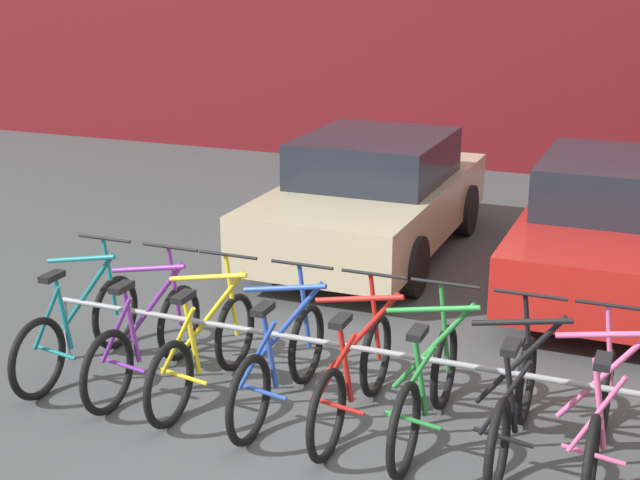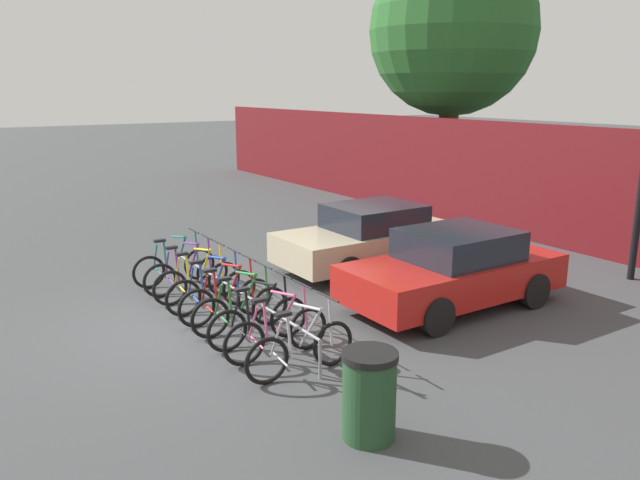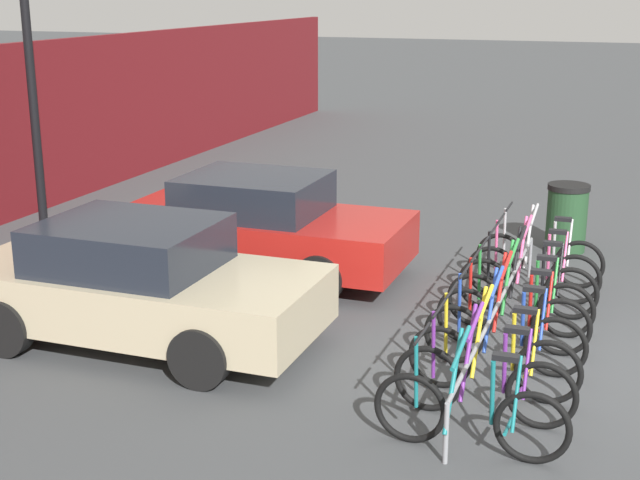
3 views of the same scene
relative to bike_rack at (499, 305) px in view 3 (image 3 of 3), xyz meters
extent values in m
plane|color=#424447|center=(-0.12, -0.68, -0.50)|extent=(120.00, 120.00, 0.00)
cylinder|color=gray|center=(0.00, 0.00, 0.05)|extent=(5.35, 0.04, 0.04)
cylinder|color=gray|center=(-2.67, 0.00, -0.23)|extent=(0.04, 0.04, 0.55)
cylinder|color=gray|center=(2.67, 0.00, -0.23)|extent=(0.04, 0.04, 0.55)
torus|color=black|center=(-2.42, -0.68, -0.17)|extent=(0.06, 0.66, 0.66)
torus|color=black|center=(-2.42, 0.37, -0.17)|extent=(0.06, 0.66, 0.66)
cylinder|color=#197A7F|center=(-2.42, 0.01, 0.15)|extent=(0.60, 0.04, 0.76)
cylinder|color=#197A7F|center=(-2.42, -0.05, 0.46)|extent=(0.68, 0.04, 0.16)
cylinder|color=#197A7F|center=(-2.42, -0.33, 0.09)|extent=(0.14, 0.04, 0.63)
cylinder|color=#197A7F|center=(-2.42, -0.53, 0.11)|extent=(0.32, 0.03, 0.58)
cylinder|color=#197A7F|center=(-2.42, -0.48, -0.20)|extent=(0.40, 0.03, 0.08)
cylinder|color=#197A7F|center=(-2.42, 0.33, 0.17)|extent=(0.12, 0.04, 0.69)
cylinder|color=black|center=(-2.42, 0.29, 0.54)|extent=(0.52, 0.03, 0.03)
cube|color=black|center=(-2.42, -0.42, 0.43)|extent=(0.10, 0.22, 0.05)
torus|color=black|center=(-1.77, -0.68, -0.17)|extent=(0.06, 0.66, 0.66)
torus|color=black|center=(-1.77, 0.37, -0.17)|extent=(0.06, 0.66, 0.66)
cylinder|color=#752D99|center=(-1.77, 0.01, 0.15)|extent=(0.60, 0.04, 0.76)
cylinder|color=#752D99|center=(-1.77, -0.05, 0.46)|extent=(0.68, 0.04, 0.16)
cylinder|color=#752D99|center=(-1.77, -0.33, 0.09)|extent=(0.14, 0.04, 0.63)
cylinder|color=#752D99|center=(-1.77, -0.53, 0.11)|extent=(0.32, 0.03, 0.58)
cylinder|color=#752D99|center=(-1.77, -0.48, -0.20)|extent=(0.40, 0.03, 0.08)
cylinder|color=#752D99|center=(-1.77, 0.33, 0.17)|extent=(0.12, 0.04, 0.69)
cylinder|color=black|center=(-1.77, 0.29, 0.54)|extent=(0.52, 0.03, 0.03)
cube|color=black|center=(-1.77, -0.42, 0.43)|extent=(0.10, 0.22, 0.05)
torus|color=black|center=(-1.23, -0.68, -0.17)|extent=(0.06, 0.66, 0.66)
torus|color=black|center=(-1.23, 0.37, -0.17)|extent=(0.06, 0.66, 0.66)
cylinder|color=yellow|center=(-1.23, 0.01, 0.15)|extent=(0.60, 0.04, 0.76)
cylinder|color=yellow|center=(-1.23, -0.05, 0.46)|extent=(0.68, 0.04, 0.16)
cylinder|color=yellow|center=(-1.23, -0.33, 0.09)|extent=(0.14, 0.04, 0.63)
cylinder|color=yellow|center=(-1.23, -0.53, 0.11)|extent=(0.32, 0.03, 0.58)
cylinder|color=yellow|center=(-1.23, -0.48, -0.20)|extent=(0.40, 0.03, 0.08)
cylinder|color=yellow|center=(-1.23, 0.33, 0.17)|extent=(0.12, 0.04, 0.69)
cylinder|color=black|center=(-1.23, 0.29, 0.54)|extent=(0.52, 0.03, 0.03)
cube|color=black|center=(-1.23, -0.42, 0.43)|extent=(0.10, 0.22, 0.05)
torus|color=black|center=(-0.58, -0.68, -0.17)|extent=(0.06, 0.66, 0.66)
torus|color=black|center=(-0.58, 0.37, -0.17)|extent=(0.06, 0.66, 0.66)
cylinder|color=#284CB7|center=(-0.58, 0.01, 0.15)|extent=(0.60, 0.04, 0.76)
cylinder|color=#284CB7|center=(-0.58, -0.05, 0.46)|extent=(0.68, 0.04, 0.16)
cylinder|color=#284CB7|center=(-0.58, -0.33, 0.09)|extent=(0.14, 0.04, 0.63)
cylinder|color=#284CB7|center=(-0.58, -0.53, 0.11)|extent=(0.32, 0.03, 0.58)
cylinder|color=#284CB7|center=(-0.58, -0.48, -0.20)|extent=(0.40, 0.03, 0.08)
cylinder|color=#284CB7|center=(-0.58, 0.33, 0.17)|extent=(0.12, 0.04, 0.69)
cylinder|color=black|center=(-0.58, 0.29, 0.54)|extent=(0.52, 0.03, 0.03)
cube|color=black|center=(-0.58, -0.42, 0.43)|extent=(0.10, 0.22, 0.05)
torus|color=black|center=(0.01, -0.68, -0.17)|extent=(0.06, 0.66, 0.66)
torus|color=black|center=(0.01, 0.37, -0.17)|extent=(0.06, 0.66, 0.66)
cylinder|color=red|center=(0.01, 0.01, 0.15)|extent=(0.60, 0.04, 0.76)
cylinder|color=red|center=(0.01, -0.05, 0.46)|extent=(0.68, 0.04, 0.16)
cylinder|color=red|center=(0.01, -0.33, 0.09)|extent=(0.14, 0.04, 0.63)
cylinder|color=red|center=(0.01, -0.53, 0.11)|extent=(0.32, 0.03, 0.58)
cylinder|color=red|center=(0.01, -0.48, -0.20)|extent=(0.40, 0.03, 0.08)
cylinder|color=red|center=(0.01, 0.33, 0.17)|extent=(0.12, 0.04, 0.69)
cylinder|color=black|center=(0.01, 0.29, 0.54)|extent=(0.52, 0.03, 0.03)
cube|color=black|center=(0.01, -0.42, 0.43)|extent=(0.10, 0.22, 0.05)
torus|color=black|center=(0.56, -0.68, -0.17)|extent=(0.06, 0.66, 0.66)
torus|color=black|center=(0.56, 0.37, -0.17)|extent=(0.06, 0.66, 0.66)
cylinder|color=#288438|center=(0.56, 0.01, 0.15)|extent=(0.60, 0.04, 0.76)
cylinder|color=#288438|center=(0.56, -0.05, 0.46)|extent=(0.68, 0.04, 0.16)
cylinder|color=#288438|center=(0.56, -0.33, 0.09)|extent=(0.14, 0.04, 0.63)
cylinder|color=#288438|center=(0.56, -0.53, 0.11)|extent=(0.32, 0.03, 0.58)
cylinder|color=#288438|center=(0.56, -0.48, -0.20)|extent=(0.40, 0.03, 0.08)
cylinder|color=#288438|center=(0.56, 0.33, 0.17)|extent=(0.12, 0.04, 0.69)
cylinder|color=black|center=(0.56, 0.29, 0.54)|extent=(0.52, 0.03, 0.03)
cube|color=black|center=(0.56, -0.42, 0.43)|extent=(0.10, 0.22, 0.05)
torus|color=black|center=(1.18, -0.68, -0.17)|extent=(0.06, 0.66, 0.66)
torus|color=black|center=(1.18, 0.37, -0.17)|extent=(0.06, 0.66, 0.66)
cylinder|color=black|center=(1.18, 0.01, 0.15)|extent=(0.60, 0.04, 0.76)
cylinder|color=black|center=(1.18, -0.05, 0.46)|extent=(0.68, 0.04, 0.16)
cylinder|color=black|center=(1.18, -0.33, 0.09)|extent=(0.14, 0.04, 0.63)
cylinder|color=black|center=(1.18, -0.53, 0.11)|extent=(0.32, 0.03, 0.58)
cylinder|color=black|center=(1.18, -0.48, -0.20)|extent=(0.40, 0.03, 0.08)
cylinder|color=black|center=(1.18, 0.33, 0.17)|extent=(0.12, 0.04, 0.69)
cylinder|color=black|center=(1.18, 0.29, 0.54)|extent=(0.52, 0.03, 0.03)
cube|color=black|center=(1.18, -0.42, 0.43)|extent=(0.10, 0.22, 0.05)
torus|color=black|center=(1.75, -0.68, -0.17)|extent=(0.06, 0.66, 0.66)
torus|color=black|center=(1.75, 0.37, -0.17)|extent=(0.06, 0.66, 0.66)
cylinder|color=#E55993|center=(1.75, 0.01, 0.15)|extent=(0.60, 0.04, 0.76)
cylinder|color=#E55993|center=(1.75, -0.05, 0.46)|extent=(0.68, 0.04, 0.16)
cylinder|color=#E55993|center=(1.75, -0.33, 0.09)|extent=(0.14, 0.04, 0.63)
cylinder|color=#E55993|center=(1.75, -0.53, 0.11)|extent=(0.32, 0.03, 0.58)
cylinder|color=#E55993|center=(1.75, -0.48, -0.20)|extent=(0.40, 0.03, 0.08)
cylinder|color=#E55993|center=(1.75, 0.33, 0.17)|extent=(0.12, 0.04, 0.69)
cylinder|color=black|center=(1.75, 0.29, 0.54)|extent=(0.52, 0.03, 0.03)
cube|color=black|center=(1.75, -0.42, 0.43)|extent=(0.10, 0.22, 0.05)
torus|color=black|center=(2.42, -0.68, -0.17)|extent=(0.06, 0.66, 0.66)
torus|color=black|center=(2.42, 0.37, -0.17)|extent=(0.06, 0.66, 0.66)
cylinder|color=#B7B7BC|center=(2.42, 0.01, 0.15)|extent=(0.60, 0.04, 0.76)
cylinder|color=#B7B7BC|center=(2.42, -0.05, 0.46)|extent=(0.68, 0.04, 0.16)
cylinder|color=#B7B7BC|center=(2.42, -0.33, 0.09)|extent=(0.14, 0.04, 0.63)
cylinder|color=#B7B7BC|center=(2.42, -0.53, 0.11)|extent=(0.32, 0.03, 0.58)
cylinder|color=#B7B7BC|center=(2.42, -0.48, -0.20)|extent=(0.40, 0.03, 0.08)
cylinder|color=#B7B7BC|center=(2.42, 0.33, 0.17)|extent=(0.12, 0.04, 0.69)
cylinder|color=black|center=(2.42, 0.29, 0.54)|extent=(0.52, 0.03, 0.03)
cube|color=black|center=(2.42, -0.42, 0.43)|extent=(0.10, 0.22, 0.05)
cube|color=#C1B28E|center=(-1.21, 3.81, 0.06)|extent=(1.80, 4.08, 0.62)
cube|color=#1E232D|center=(-1.21, 3.91, 0.63)|extent=(1.58, 1.88, 0.52)
cylinder|color=black|center=(-2.06, 4.99, -0.18)|extent=(0.20, 0.64, 0.64)
cylinder|color=black|center=(-0.35, 4.99, -0.18)|extent=(0.20, 0.64, 0.64)
cylinder|color=black|center=(-2.06, 2.63, -0.18)|extent=(0.20, 0.64, 0.64)
cylinder|color=black|center=(-0.35, 2.63, -0.18)|extent=(0.20, 0.64, 0.64)
cube|color=red|center=(1.55, 3.55, 0.06)|extent=(1.80, 4.06, 0.62)
cube|color=#1E232D|center=(1.55, 3.65, 0.63)|extent=(1.58, 1.87, 0.52)
cylinder|color=black|center=(0.70, 4.73, -0.18)|extent=(0.20, 0.64, 0.64)
cylinder|color=black|center=(2.41, 4.73, -0.18)|extent=(0.20, 0.64, 0.64)
cylinder|color=black|center=(0.70, 2.37, -0.18)|extent=(0.20, 0.64, 0.64)
cylinder|color=black|center=(2.41, 2.37, -0.18)|extent=(0.20, 0.64, 0.64)
cylinder|color=black|center=(2.37, 7.83, 3.19)|extent=(0.14, 0.14, 7.38)
cylinder|color=#234728|center=(4.19, -0.33, -0.03)|extent=(0.60, 0.60, 0.95)
cylinder|color=black|center=(4.19, -0.33, 0.49)|extent=(0.63, 0.63, 0.08)
camera|label=1|loc=(2.02, -5.75, 2.78)|focal=50.00mm
camera|label=2|loc=(9.17, -4.23, 3.33)|focal=35.00mm
camera|label=3|loc=(-9.35, -1.33, 3.37)|focal=50.00mm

